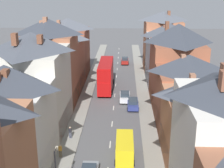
% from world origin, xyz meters
% --- Properties ---
extents(pavement_left, '(2.20, 104.00, 0.14)m').
position_xyz_m(pavement_left, '(-5.10, 38.00, 0.07)').
color(pavement_left, gray).
rests_on(pavement_left, ground).
extents(pavement_right, '(2.20, 104.00, 0.14)m').
position_xyz_m(pavement_right, '(5.10, 38.00, 0.07)').
color(pavement_right, gray).
rests_on(pavement_right, ground).
extents(centre_line_dashes, '(0.14, 97.80, 0.01)m').
position_xyz_m(centre_line_dashes, '(0.00, 36.00, 0.01)').
color(centre_line_dashes, silver).
rests_on(centre_line_dashes, ground).
extents(terrace_row_left, '(8.00, 72.04, 14.36)m').
position_xyz_m(terrace_row_left, '(-10.19, 23.34, 6.21)').
color(terrace_row_left, brown).
rests_on(terrace_row_left, ground).
extents(terrace_row_right, '(8.00, 76.98, 13.51)m').
position_xyz_m(terrace_row_right, '(10.18, 27.22, 5.95)').
color(terrace_row_right, '#ADB2B7').
rests_on(terrace_row_right, ground).
extents(double_decker_bus_lead, '(2.74, 10.80, 5.30)m').
position_xyz_m(double_decker_bus_lead, '(-1.81, 45.42, 2.82)').
color(double_decker_bus_lead, '#B70F0F').
rests_on(double_decker_bus_lead, ground).
extents(car_near_silver, '(1.90, 4.41, 1.61)m').
position_xyz_m(car_near_silver, '(3.10, 36.11, 0.81)').
color(car_near_silver, navy).
rests_on(car_near_silver, ground).
extents(car_parked_left_a, '(1.90, 4.06, 1.68)m').
position_xyz_m(car_parked_left_a, '(1.80, 65.14, 0.84)').
color(car_parked_left_a, maroon).
rests_on(car_parked_left_a, ground).
extents(car_parked_right_a, '(1.90, 4.12, 1.58)m').
position_xyz_m(car_parked_right_a, '(-3.10, 61.16, 0.80)').
color(car_parked_right_a, maroon).
rests_on(car_parked_right_a, ground).
extents(car_mid_black, '(1.90, 4.01, 1.66)m').
position_xyz_m(car_mid_black, '(1.80, 39.16, 0.83)').
color(car_mid_black, silver).
rests_on(car_mid_black, ground).
extents(delivery_van, '(2.20, 5.20, 2.41)m').
position_xyz_m(delivery_van, '(1.80, 20.90, 1.34)').
color(delivery_van, yellow).
rests_on(delivery_van, ground).
extents(pedestrian_mid_left, '(0.36, 0.22, 1.61)m').
position_xyz_m(pedestrian_mid_left, '(-5.55, 20.60, 1.03)').
color(pedestrian_mid_left, brown).
rests_on(pedestrian_mid_left, pavement_left).
extents(pedestrian_mid_right, '(0.36, 0.22, 1.61)m').
position_xyz_m(pedestrian_mid_right, '(-5.19, 25.21, 1.03)').
color(pedestrian_mid_right, '#3D4256').
rests_on(pedestrian_mid_right, pavement_left).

